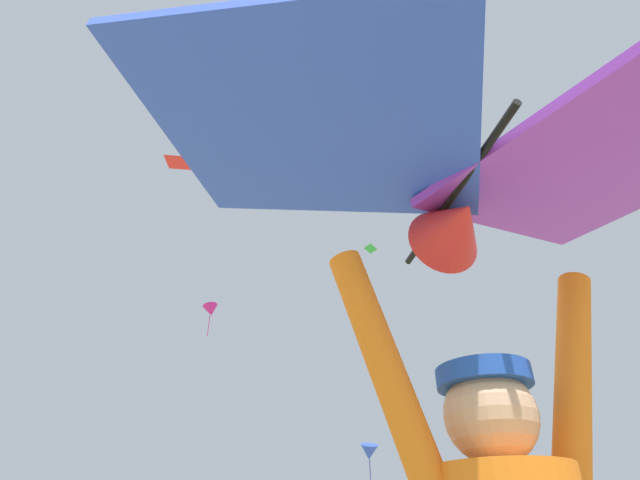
{
  "coord_description": "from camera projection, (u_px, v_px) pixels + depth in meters",
  "views": [
    {
      "loc": [
        -0.47,
        -1.19,
        1.22
      ],
      "look_at": [
        0.15,
        2.6,
        3.65
      ],
      "focal_mm": 27.27,
      "sensor_mm": 36.0,
      "label": 1
    }
  ],
  "objects": [
    {
      "name": "distant_kite_magenta_far_center",
      "position": [
        211.0,
        310.0,
        36.04
      ],
      "size": [
        1.59,
        1.49,
        2.56
      ],
      "color": "#DB2393"
    },
    {
      "name": "held_stunt_kite",
      "position": [
        461.0,
        164.0,
        1.52
      ],
      "size": [
        2.21,
        1.18,
        0.44
      ],
      "color": "black"
    },
    {
      "name": "distant_kite_green_mid_right",
      "position": [
        371.0,
        248.0,
        36.67
      ],
      "size": [
        0.89,
        0.92,
        0.41
      ],
      "color": "green"
    },
    {
      "name": "distant_kite_red_high_left",
      "position": [
        178.0,
        162.0,
        15.24
      ],
      "size": [
        0.99,
        1.0,
        0.15
      ],
      "color": "red"
    },
    {
      "name": "distant_kite_blue_low_left",
      "position": [
        369.0,
        452.0,
        33.54
      ],
      "size": [
        1.77,
        2.0,
        3.07
      ],
      "color": "blue"
    },
    {
      "name": "distant_kite_blue_mid_left",
      "position": [
        258.0,
        140.0,
        20.77
      ],
      "size": [
        0.9,
        0.9,
        1.37
      ],
      "color": "blue"
    },
    {
      "name": "distant_kite_yellow_high_right",
      "position": [
        193.0,
        149.0,
        22.9
      ],
      "size": [
        0.64,
        0.71,
        0.82
      ],
      "color": "yellow"
    }
  ]
}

